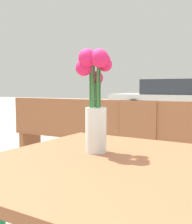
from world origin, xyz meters
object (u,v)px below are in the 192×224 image
(flower_vase, at_px, (95,102))
(parked_car, at_px, (187,100))
(bench_near, at_px, (82,134))
(table_front, at_px, (106,190))

(flower_vase, bearing_deg, parked_car, 95.18)
(flower_vase, xyz_separation_m, bench_near, (-0.98, 1.70, -0.45))
(table_front, relative_size, flower_vase, 2.47)
(table_front, bearing_deg, parked_car, 95.71)
(flower_vase, distance_m, parked_car, 8.06)
(flower_vase, height_order, parked_car, parked_car)
(flower_vase, height_order, bench_near, flower_vase)
(table_front, xyz_separation_m, flower_vase, (-0.08, 0.09, 0.30))
(table_front, bearing_deg, bench_near, 120.88)
(table_front, bearing_deg, flower_vase, 134.56)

